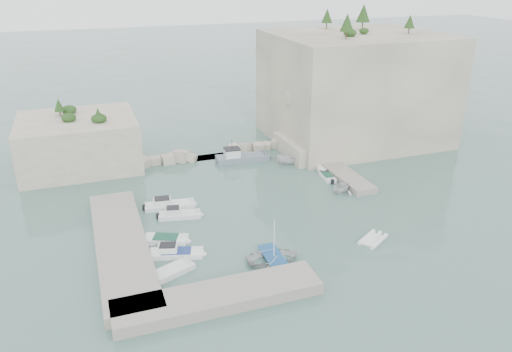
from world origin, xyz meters
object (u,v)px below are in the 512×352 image
object	(u,v)px
motorboat_c	(166,242)
motorboat_e	(173,273)
work_boat	(242,161)
tender_east_d	(291,164)
tender_east_b	(327,179)
tender_east_a	(341,192)
tender_east_c	(322,170)
motorboat_d	(177,256)
motorboat_a	(170,207)
inflatable_dinghy	(373,241)
rowboat	(274,261)
motorboat_b	(180,217)

from	to	relation	value
motorboat_c	motorboat_e	bearing A→B (deg)	-70.60
work_boat	tender_east_d	bearing A→B (deg)	-24.36
tender_east_b	motorboat_e	bearing A→B (deg)	128.92
tender_east_a	tender_east_c	xyz separation A→B (m)	(1.09, 7.67, 0.00)
tender_east_a	motorboat_c	bearing A→B (deg)	79.47
tender_east_b	work_boat	distance (m)	13.49
motorboat_d	tender_east_a	bearing A→B (deg)	35.72
motorboat_e	tender_east_b	distance (m)	28.53
tender_east_a	tender_east_d	bearing A→B (deg)	-11.78
tender_east_d	work_boat	bearing A→B (deg)	71.24
tender_east_a	tender_east_d	distance (m)	11.45
motorboat_a	tender_east_d	bearing A→B (deg)	30.11
inflatable_dinghy	tender_east_c	xyz separation A→B (m)	(3.91, 19.66, 0.00)
motorboat_e	rowboat	distance (m)	9.80
tender_east_b	motorboat_b	bearing A→B (deg)	108.10
rowboat	tender_east_c	world-z (taller)	rowboat
motorboat_a	work_boat	bearing A→B (deg)	49.16
motorboat_b	tender_east_c	bearing A→B (deg)	30.08
motorboat_d	work_boat	bearing A→B (deg)	74.16
inflatable_dinghy	work_boat	distance (m)	27.35
motorboat_b	tender_east_c	world-z (taller)	motorboat_b
motorboat_b	rowboat	xyz separation A→B (m)	(6.82, -12.22, 0.00)
tender_east_a	motorboat_b	bearing A→B (deg)	67.45
motorboat_c	tender_east_a	size ratio (longest dim) A/B	1.41
motorboat_a	motorboat_e	size ratio (longest dim) A/B	1.47
tender_east_a	tender_east_b	bearing A→B (deg)	-26.12
motorboat_b	motorboat_d	xyz separation A→B (m)	(-1.99, -8.08, 0.00)
motorboat_a	motorboat_c	size ratio (longest dim) A/B	1.29
tender_east_c	tender_east_a	bearing A→B (deg)	-175.17
tender_east_c	tender_east_d	world-z (taller)	tender_east_d
tender_east_b	tender_east_c	world-z (taller)	same
inflatable_dinghy	work_boat	bearing A→B (deg)	69.49
motorboat_d	work_boat	distance (m)	26.90
tender_east_d	rowboat	bearing A→B (deg)	162.92
motorboat_d	inflatable_dinghy	world-z (taller)	motorboat_d
rowboat	tender_east_a	size ratio (longest dim) A/B	1.53
motorboat_c	motorboat_d	world-z (taller)	motorboat_d
rowboat	inflatable_dinghy	distance (m)	11.22
tender_east_c	inflatable_dinghy	bearing A→B (deg)	-178.30
motorboat_a	motorboat_b	world-z (taller)	same
motorboat_e	tender_east_b	world-z (taller)	same
motorboat_d	rowboat	world-z (taller)	motorboat_d
motorboat_b	motorboat_e	xyz separation A→B (m)	(-2.89, -10.95, 0.00)
motorboat_a	motorboat_e	world-z (taller)	motorboat_a
tender_east_d	motorboat_c	bearing A→B (deg)	137.15
tender_east_b	tender_east_c	xyz separation A→B (m)	(0.78, 3.15, 0.00)
motorboat_a	work_boat	xyz separation A→B (m)	(13.00, 11.75, 0.00)
motorboat_b	work_boat	xyz separation A→B (m)	(12.42, 14.64, 0.00)
motorboat_c	inflatable_dinghy	distance (m)	21.74
motorboat_c	tender_east_b	xyz separation A→B (m)	(23.65, 9.32, 0.00)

